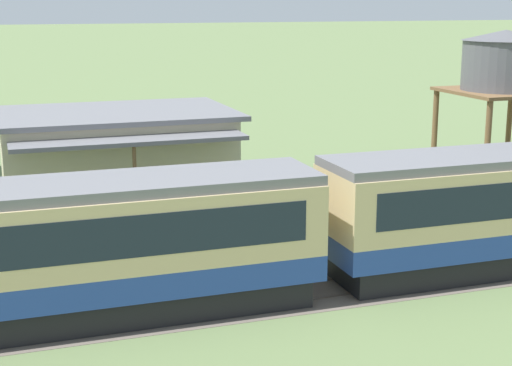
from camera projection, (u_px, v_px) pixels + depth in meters
passenger_train at (16, 251)px, 21.97m from camera, size 94.73×3.23×4.14m
station_building at (116, 167)px, 32.49m from camera, size 9.68×7.95×4.75m
water_tower at (504, 64)px, 37.72m from camera, size 4.99×4.99×7.79m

